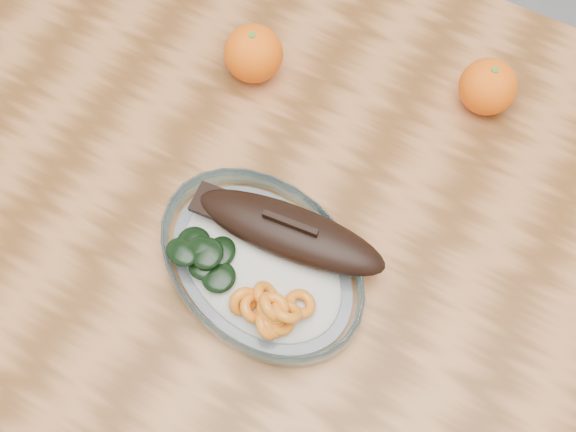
{
  "coord_description": "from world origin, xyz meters",
  "views": [
    {
      "loc": [
        0.1,
        -0.29,
        1.47
      ],
      "look_at": [
        -0.05,
        -0.01,
        0.77
      ],
      "focal_mm": 45.0,
      "sensor_mm": 36.0,
      "label": 1
    }
  ],
  "objects_px": {
    "plated_meal": "(262,262)",
    "orange_left": "(253,54)",
    "orange_right": "(488,87)",
    "dining_table": "(328,270)"
  },
  "relations": [
    {
      "from": "dining_table",
      "to": "orange_right",
      "type": "distance_m",
      "value": 0.28
    },
    {
      "from": "plated_meal",
      "to": "orange_left",
      "type": "distance_m",
      "value": 0.26
    },
    {
      "from": "plated_meal",
      "to": "orange_right",
      "type": "bearing_deg",
      "value": 84.22
    },
    {
      "from": "dining_table",
      "to": "orange_left",
      "type": "relative_size",
      "value": 17.14
    },
    {
      "from": "dining_table",
      "to": "plated_meal",
      "type": "relative_size",
      "value": 2.17
    },
    {
      "from": "orange_right",
      "to": "dining_table",
      "type": "bearing_deg",
      "value": -108.01
    },
    {
      "from": "dining_table",
      "to": "orange_right",
      "type": "bearing_deg",
      "value": 71.99
    },
    {
      "from": "dining_table",
      "to": "orange_left",
      "type": "distance_m",
      "value": 0.27
    },
    {
      "from": "dining_table",
      "to": "plated_meal",
      "type": "height_order",
      "value": "plated_meal"
    },
    {
      "from": "dining_table",
      "to": "orange_left",
      "type": "height_order",
      "value": "orange_left"
    }
  ]
}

